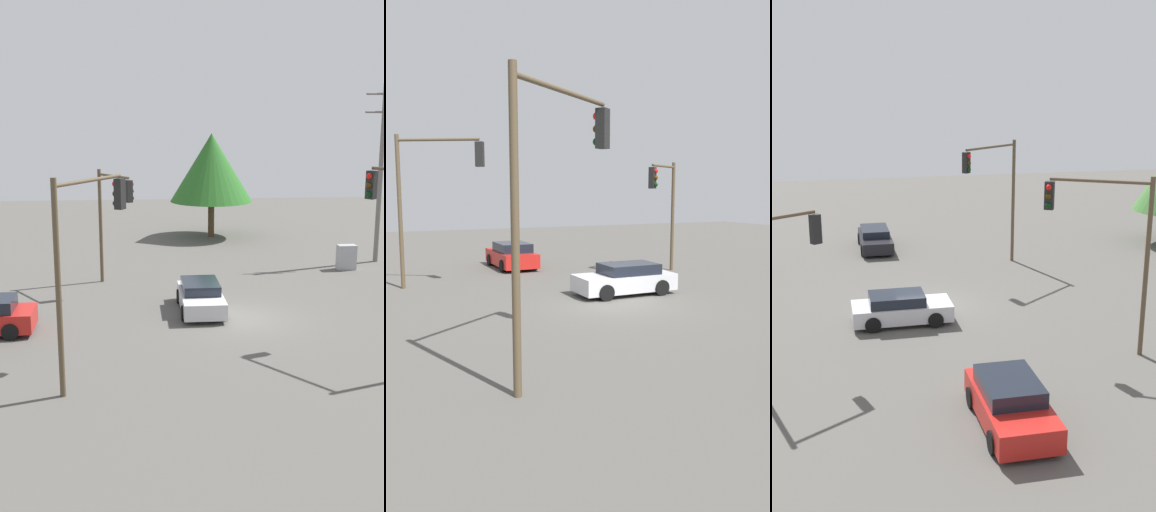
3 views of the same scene
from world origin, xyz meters
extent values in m
plane|color=#54514C|center=(0.00, 0.00, 0.00)|extent=(80.00, 80.00, 0.00)
cube|color=silver|center=(1.59, -1.30, 0.53)|extent=(1.81, 4.20, 0.69)
cube|color=black|center=(1.59, -1.51, 1.09)|extent=(1.59, 2.31, 0.44)
cylinder|color=black|center=(0.74, 0.00, 0.33)|extent=(0.22, 0.66, 0.66)
cylinder|color=black|center=(2.45, 0.00, 0.33)|extent=(0.22, 0.66, 0.66)
cylinder|color=black|center=(0.74, -2.61, 0.33)|extent=(0.22, 0.66, 0.66)
cylinder|color=black|center=(2.45, -2.61, 0.33)|extent=(0.22, 0.66, 0.66)
cube|color=red|center=(10.68, 0.85, 0.57)|extent=(4.31, 1.91, 0.77)
cube|color=black|center=(10.46, 0.85, 1.20)|extent=(2.37, 1.68, 0.50)
cylinder|color=black|center=(12.01, 1.75, 0.34)|extent=(0.67, 0.22, 0.67)
cylinder|color=black|center=(12.01, -0.06, 0.34)|extent=(0.67, 0.22, 0.67)
cylinder|color=black|center=(9.34, 1.75, 0.34)|extent=(0.67, 0.22, 0.67)
cylinder|color=black|center=(9.34, -0.06, 0.34)|extent=(0.67, 0.22, 0.67)
cylinder|color=brown|center=(-6.70, 6.04, 3.43)|extent=(0.18, 0.18, 6.86)
cylinder|color=brown|center=(-5.51, 4.43, 6.61)|extent=(2.48, 3.29, 0.12)
cube|color=black|center=(-4.31, 2.82, 5.99)|extent=(0.43, 0.44, 1.05)
sphere|color=red|center=(-4.17, 2.93, 6.32)|extent=(0.22, 0.22, 0.22)
sphere|color=#392605|center=(-4.17, 2.93, 5.99)|extent=(0.22, 0.22, 0.22)
sphere|color=black|center=(-4.17, 2.93, 5.65)|extent=(0.22, 0.22, 0.22)
cylinder|color=brown|center=(6.16, -6.92, 2.93)|extent=(0.18, 0.18, 5.86)
cylinder|color=brown|center=(5.43, -5.77, 5.61)|extent=(1.57, 2.36, 0.12)
cube|color=black|center=(4.69, -4.63, 4.98)|extent=(0.42, 0.44, 1.05)
sphere|color=red|center=(4.54, -4.72, 5.32)|extent=(0.22, 0.22, 0.22)
sphere|color=#392605|center=(4.54, -4.72, 4.98)|extent=(0.22, 0.22, 0.22)
sphere|color=black|center=(4.54, -4.72, 4.64)|extent=(0.22, 0.22, 0.22)
cylinder|color=brown|center=(6.80, 7.07, 3.38)|extent=(0.18, 0.18, 6.77)
cylinder|color=brown|center=(5.88, 5.49, 6.52)|extent=(1.95, 3.22, 0.12)
cube|color=black|center=(4.96, 3.91, 5.89)|extent=(0.41, 0.43, 1.05)
sphere|color=red|center=(5.11, 3.82, 6.23)|extent=(0.22, 0.22, 0.22)
sphere|color=#392605|center=(5.11, 3.82, 5.89)|extent=(0.22, 0.22, 0.22)
sphere|color=black|center=(5.11, 3.82, 5.55)|extent=(0.22, 0.22, 0.22)
camera|label=1|loc=(4.58, 25.85, 8.53)|focal=45.00mm
camera|label=2|loc=(-16.43, 9.09, 4.33)|focal=35.00mm
camera|label=3|loc=(27.24, -4.24, 10.09)|focal=45.00mm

